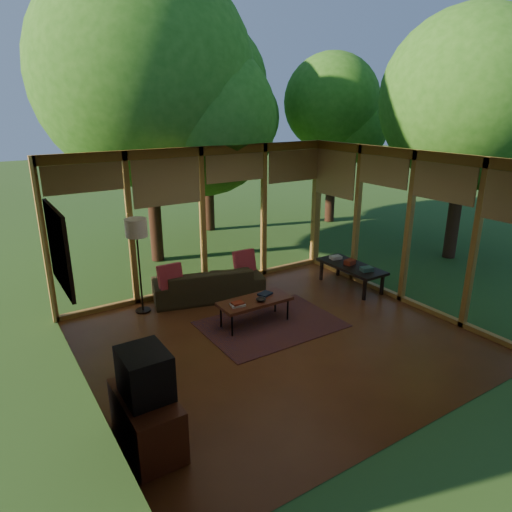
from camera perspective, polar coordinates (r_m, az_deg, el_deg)
floor at (r=7.10m, az=2.87°, el=-10.35°), size 5.50×5.50×0.00m
ceiling at (r=6.26m, az=3.27°, el=11.85°), size 5.50×5.50×0.00m
wall_left at (r=5.52m, az=-20.93°, el=-4.83°), size 0.04×5.00×2.70m
wall_front at (r=4.90m, az=20.48°, el=-7.75°), size 5.50×0.04×2.70m
window_wall_back at (r=8.63m, az=-6.68°, el=4.47°), size 5.50×0.12×2.70m
window_wall_right at (r=8.40m, az=18.52°, el=3.25°), size 0.12×5.00×2.70m
exterior_lawn at (r=17.82m, az=8.99°, el=7.15°), size 40.00×40.00×0.00m
tree_nw at (r=10.29m, az=-13.82°, el=21.03°), size 4.56×4.56×6.25m
tree_ne at (r=12.84m, az=-6.58°, el=20.49°), size 3.35×3.35×5.58m
tree_se at (r=11.08m, az=24.98°, el=17.39°), size 3.67×3.67×5.37m
tree_far at (r=13.77m, az=9.42°, el=18.36°), size 2.71×2.71×4.82m
rug at (r=7.53m, az=1.87°, el=-8.51°), size 2.16×1.53×0.01m
sofa at (r=8.45m, az=-5.99°, el=-3.37°), size 2.13×1.27×0.58m
pillow_left at (r=8.02m, az=-10.69°, el=-2.55°), size 0.41×0.22×0.43m
pillow_right at (r=8.64m, az=-1.47°, el=-0.68°), size 0.41×0.22×0.43m
ct_book_lower at (r=7.16m, az=-2.30°, el=-6.12°), size 0.25×0.20×0.03m
ct_book_upper at (r=7.15m, az=-2.30°, el=-5.91°), size 0.18×0.14×0.03m
ct_book_side at (r=7.55m, az=1.13°, el=-4.75°), size 0.26×0.22×0.03m
ct_bowl at (r=7.31m, az=0.61°, el=-5.41°), size 0.16×0.16×0.07m
media_cabinet at (r=5.16m, az=-13.48°, el=-19.32°), size 0.50×1.00×0.60m
television at (r=4.85m, az=-13.74°, el=-14.10°), size 0.45×0.55×0.50m
console_book_a at (r=8.75m, az=13.67°, el=-1.61°), size 0.25×0.21×0.08m
console_book_b at (r=9.04m, az=11.64°, el=-0.75°), size 0.23×0.19×0.09m
console_book_c at (r=9.32m, az=9.93°, el=-0.17°), size 0.24×0.19×0.06m
floor_lamp at (r=7.74m, az=-14.71°, el=2.77°), size 0.36×0.36×1.65m
coffee_table at (r=7.39m, az=-0.14°, el=-5.73°), size 1.20×0.50×0.43m
side_console at (r=9.04m, az=11.82°, el=-1.39°), size 0.60×1.40×0.46m
wall_painting at (r=6.77m, az=-23.42°, el=0.88°), size 0.06×1.35×1.15m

